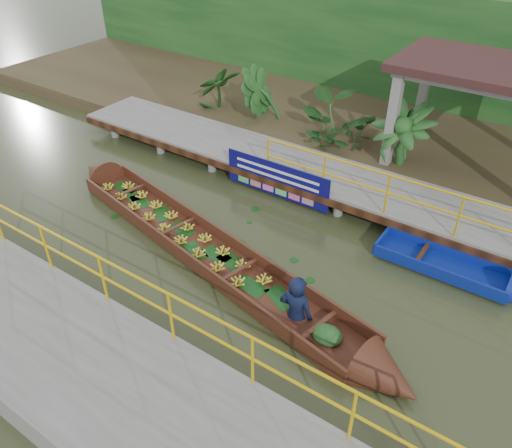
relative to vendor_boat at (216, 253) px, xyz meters
The scene contains 10 objects.
ground 0.66m from the vendor_boat, 56.53° to the left, with size 80.00×80.00×0.00m, color #2E351A.
land_strip 8.01m from the vendor_boat, 87.63° to the left, with size 30.00×8.00×0.45m, color #37291B.
far_dock 3.95m from the vendor_boat, 84.90° to the left, with size 16.00×2.06×1.66m.
near_dock 3.93m from the vendor_boat, 70.20° to the right, with size 18.00×2.40×1.73m.
pavilion 7.99m from the vendor_boat, 63.90° to the left, with size 4.40×3.00×3.00m.
foliage_backdrop 10.65m from the vendor_boat, 88.19° to the left, with size 30.00×0.80×4.00m, color #144019.
vendor_boat is the anchor object (origin of this frame).
moored_blue_boat 5.55m from the vendor_boat, 27.37° to the left, with size 3.28×0.90×0.78m.
blue_banner 3.01m from the vendor_boat, 96.70° to the left, with size 3.02×0.04×0.95m.
tropical_plants 6.06m from the vendor_boat, 75.43° to the left, with size 14.13×1.13×1.41m.
Camera 1 is at (5.15, -6.98, 7.00)m, focal length 35.00 mm.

